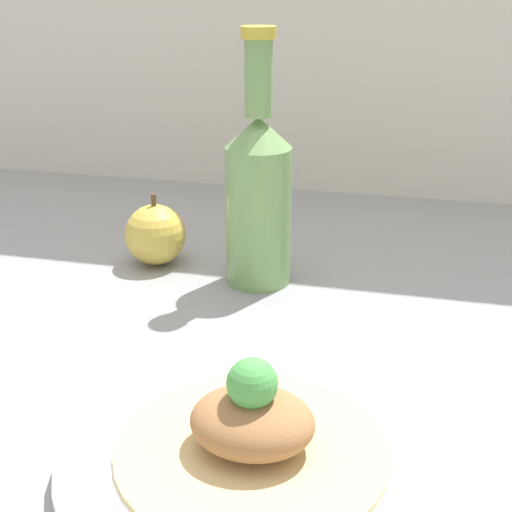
{
  "coord_description": "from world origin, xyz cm",
  "views": [
    {
      "loc": [
        19.12,
        -55.84,
        32.97
      ],
      "look_at": [
        5.41,
        -0.08,
        9.66
      ],
      "focal_mm": 50.0,
      "sensor_mm": 36.0,
      "label": 1
    }
  ],
  "objects_px": {
    "plated_food": "(252,427)",
    "cider_bottle": "(258,193)",
    "plate": "(252,457)",
    "apple": "(156,235)"
  },
  "relations": [
    {
      "from": "plated_food",
      "to": "cider_bottle",
      "type": "distance_m",
      "value": 0.34
    },
    {
      "from": "cider_bottle",
      "to": "apple",
      "type": "bearing_deg",
      "value": 170.77
    },
    {
      "from": "plate",
      "to": "apple",
      "type": "xyz_separation_m",
      "value": [
        -0.2,
        0.34,
        0.03
      ]
    },
    {
      "from": "plate",
      "to": "cider_bottle",
      "type": "height_order",
      "value": "cider_bottle"
    },
    {
      "from": "plate",
      "to": "plated_food",
      "type": "xyz_separation_m",
      "value": [
        0.0,
        0.0,
        0.03
      ]
    },
    {
      "from": "plated_food",
      "to": "apple",
      "type": "height_order",
      "value": "plated_food"
    },
    {
      "from": "cider_bottle",
      "to": "plated_food",
      "type": "bearing_deg",
      "value": -77.08
    },
    {
      "from": "plated_food",
      "to": "cider_bottle",
      "type": "xyz_separation_m",
      "value": [
        -0.07,
        0.32,
        0.07
      ]
    },
    {
      "from": "plate",
      "to": "plated_food",
      "type": "bearing_deg",
      "value": 90.0
    },
    {
      "from": "plate",
      "to": "plated_food",
      "type": "distance_m",
      "value": 0.03
    }
  ]
}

